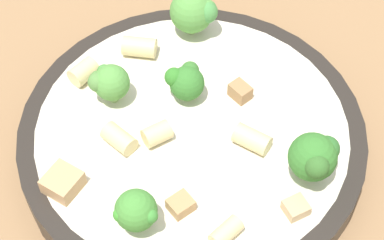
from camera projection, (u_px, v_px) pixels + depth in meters
ground_plane at (192, 149)px, 0.55m from camera, size 2.00×2.00×0.00m
pasta_bowl at (192, 136)px, 0.54m from camera, size 0.29×0.29×0.03m
broccoli_floret_0 at (186, 81)px, 0.53m from camera, size 0.03×0.03×0.03m
broccoli_floret_1 at (109, 82)px, 0.53m from camera, size 0.03×0.03×0.04m
broccoli_floret_2 at (136, 211)px, 0.45m from camera, size 0.03×0.03×0.04m
broccoli_floret_3 at (315, 157)px, 0.48m from camera, size 0.04×0.04×0.04m
broccoli_floret_4 at (195, 11)px, 0.57m from camera, size 0.04×0.04×0.05m
rigatoni_0 at (252, 139)px, 0.51m from camera, size 0.03×0.03×0.02m
rigatoni_1 at (139, 47)px, 0.57m from camera, size 0.03×0.03×0.02m
rigatoni_2 at (226, 232)px, 0.46m from camera, size 0.02×0.03×0.01m
rigatoni_3 at (156, 132)px, 0.51m from camera, size 0.02×0.02×0.02m
rigatoni_4 at (119, 139)px, 0.51m from camera, size 0.03×0.03×0.02m
rigatoni_5 at (84, 72)px, 0.55m from camera, size 0.03×0.03×0.02m
chicken_chunk_0 at (240, 92)px, 0.54m from camera, size 0.02×0.02×0.01m
chicken_chunk_1 at (63, 182)px, 0.49m from camera, size 0.04×0.04×0.01m
chicken_chunk_2 at (296, 208)px, 0.47m from camera, size 0.02×0.02×0.01m
chicken_chunk_3 at (181, 205)px, 0.48m from camera, size 0.02×0.02×0.01m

